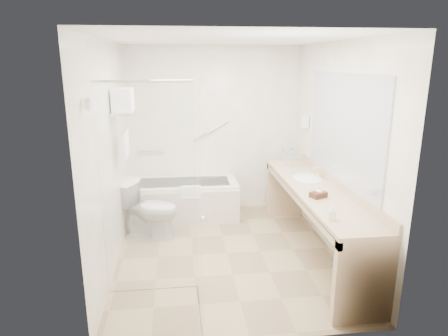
{
  "coord_description": "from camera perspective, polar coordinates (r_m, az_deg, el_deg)",
  "views": [
    {
      "loc": [
        -0.56,
        -4.4,
        2.28
      ],
      "look_at": [
        0.0,
        0.3,
        1.0
      ],
      "focal_mm": 32.0,
      "sensor_mm": 36.0,
      "label": 1
    }
  ],
  "objects": [
    {
      "name": "hairdryer_unit",
      "position": [
        5.81,
        11.53,
        6.6
      ],
      "size": [
        0.08,
        0.1,
        0.18
      ],
      "primitive_type": "cube",
      "color": "white",
      "rests_on": "wall_right"
    },
    {
      "name": "mirror",
      "position": [
        4.7,
        16.58,
        5.55
      ],
      "size": [
        0.02,
        2.0,
        1.2
      ],
      "primitive_type": "cube",
      "color": "#AEB2BA",
      "rests_on": "wall_right"
    },
    {
      "name": "floor",
      "position": [
        4.99,
        0.42,
        -12.06
      ],
      "size": [
        3.2,
        3.2,
        0.0
      ],
      "primitive_type": "plane",
      "color": "tan",
      "rests_on": "ground"
    },
    {
      "name": "soap_bottle_a",
      "position": [
        3.85,
        15.15,
        -6.71
      ],
      "size": [
        0.11,
        0.15,
        0.06
      ],
      "primitive_type": "imported",
      "rotation": [
        0.0,
        0.0,
        -0.34
      ],
      "color": "white",
      "rests_on": "vanity_counter"
    },
    {
      "name": "grab_bar_long",
      "position": [
        6.07,
        -1.88,
        5.35
      ],
      "size": [
        0.53,
        0.03,
        0.33
      ],
      "primitive_type": "cylinder",
      "rotation": [
        0.0,
        1.05,
        0.0
      ],
      "color": "silver",
      "rests_on": "wall_back"
    },
    {
      "name": "shower_enclosure",
      "position": [
        3.69,
        -7.53,
        -4.26
      ],
      "size": [
        0.96,
        0.91,
        2.11
      ],
      "color": "silver",
      "rests_on": "floor"
    },
    {
      "name": "vanity_counter",
      "position": [
        4.83,
        12.86,
        -5.14
      ],
      "size": [
        0.55,
        2.7,
        0.95
      ],
      "color": "tan",
      "rests_on": "floor"
    },
    {
      "name": "bathtub",
      "position": [
        5.99,
        -5.83,
        -4.51
      ],
      "size": [
        1.6,
        0.73,
        0.59
      ],
      "color": "silver",
      "rests_on": "floor"
    },
    {
      "name": "wall_back",
      "position": [
        6.12,
        -1.44,
        5.42
      ],
      "size": [
        2.6,
        0.1,
        2.5
      ],
      "primitive_type": "cube",
      "color": "white",
      "rests_on": "ground"
    },
    {
      "name": "water_bottle_left",
      "position": [
        5.89,
        9.67,
        1.76
      ],
      "size": [
        0.06,
        0.06,
        0.2
      ],
      "rotation": [
        0.0,
        0.0,
        0.07
      ],
      "color": "silver",
      "rests_on": "vanity_counter"
    },
    {
      "name": "water_bottle_right",
      "position": [
        5.64,
        9.87,
        1.04
      ],
      "size": [
        0.05,
        0.05,
        0.18
      ],
      "rotation": [
        0.0,
        0.0,
        -0.24
      ],
      "color": "silver",
      "rests_on": "vanity_counter"
    },
    {
      "name": "wall_right",
      "position": [
        4.89,
        15.75,
        2.39
      ],
      "size": [
        0.1,
        3.2,
        2.5
      ],
      "primitive_type": "cube",
      "color": "white",
      "rests_on": "ground"
    },
    {
      "name": "grab_bar_short",
      "position": [
        6.12,
        -10.28,
        2.33
      ],
      "size": [
        0.4,
        0.03,
        0.03
      ],
      "primitive_type": "cylinder",
      "rotation": [
        0.0,
        1.57,
        0.0
      ],
      "color": "silver",
      "rests_on": "wall_back"
    },
    {
      "name": "toilet",
      "position": [
        5.4,
        -10.54,
        -5.82
      ],
      "size": [
        0.86,
        0.66,
        0.75
      ],
      "primitive_type": "imported",
      "rotation": [
        0.0,
        0.0,
        1.22
      ],
      "color": "silver",
      "rests_on": "floor"
    },
    {
      "name": "drinking_glass_near",
      "position": [
        5.67,
        8.73,
        0.87
      ],
      "size": [
        0.1,
        0.1,
        0.1
      ],
      "primitive_type": "cylinder",
      "rotation": [
        0.0,
        0.0,
        0.31
      ],
      "color": "silver",
      "rests_on": "vanity_counter"
    },
    {
      "name": "amenity_basket",
      "position": [
        4.43,
        13.32,
        -3.73
      ],
      "size": [
        0.2,
        0.18,
        0.06
      ],
      "primitive_type": "cube",
      "rotation": [
        0.0,
        0.0,
        0.44
      ],
      "color": "#462519",
      "rests_on": "vanity_counter"
    },
    {
      "name": "drinking_glass_far",
      "position": [
        5.62,
        9.85,
        0.69
      ],
      "size": [
        0.08,
        0.08,
        0.1
      ],
      "primitive_type": "cylinder",
      "rotation": [
        0.0,
        0.0,
        0.03
      ],
      "color": "silver",
      "rests_on": "vanity_counter"
    },
    {
      "name": "soap_bottle_b",
      "position": [
        4.47,
        13.44,
        -3.42
      ],
      "size": [
        0.12,
        0.13,
        0.08
      ],
      "primitive_type": "imported",
      "rotation": [
        0.0,
        0.0,
        0.4
      ],
      "color": "white",
      "rests_on": "vanity_counter"
    },
    {
      "name": "wall_front",
      "position": [
        3.04,
        4.24,
        -4.74
      ],
      "size": [
        2.6,
        0.1,
        2.5
      ],
      "primitive_type": "cube",
      "color": "white",
      "rests_on": "ground"
    },
    {
      "name": "water_bottle_mid",
      "position": [
        5.87,
        8.4,
        1.68
      ],
      "size": [
        0.06,
        0.06,
        0.18
      ],
      "rotation": [
        0.0,
        0.0,
        0.34
      ],
      "color": "silver",
      "rests_on": "vanity_counter"
    },
    {
      "name": "wall_left",
      "position": [
        4.58,
        -15.9,
        1.54
      ],
      "size": [
        0.1,
        3.2,
        2.5
      ],
      "primitive_type": "cube",
      "color": "white",
      "rests_on": "ground"
    },
    {
      "name": "ceiling",
      "position": [
        4.45,
        0.48,
        17.95
      ],
      "size": [
        2.6,
        3.2,
        0.1
      ],
      "primitive_type": "cube",
      "color": "white",
      "rests_on": "wall_back"
    },
    {
      "name": "faucet",
      "position": [
        5.16,
        13.43,
        -0.48
      ],
      "size": [
        0.03,
        0.03,
        0.14
      ],
      "primitive_type": "cylinder",
      "color": "silver",
      "rests_on": "vanity_counter"
    },
    {
      "name": "sink",
      "position": [
        5.14,
        11.84,
        -1.72
      ],
      "size": [
        0.4,
        0.52,
        0.14
      ],
      "primitive_type": "ellipsoid",
      "color": "silver",
      "rests_on": "vanity_counter"
    },
    {
      "name": "towel_shelf",
      "position": [
        4.82,
        -14.17,
        8.4
      ],
      "size": [
        0.24,
        0.55,
        0.81
      ],
      "color": "silver",
      "rests_on": "wall_left"
    }
  ]
}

